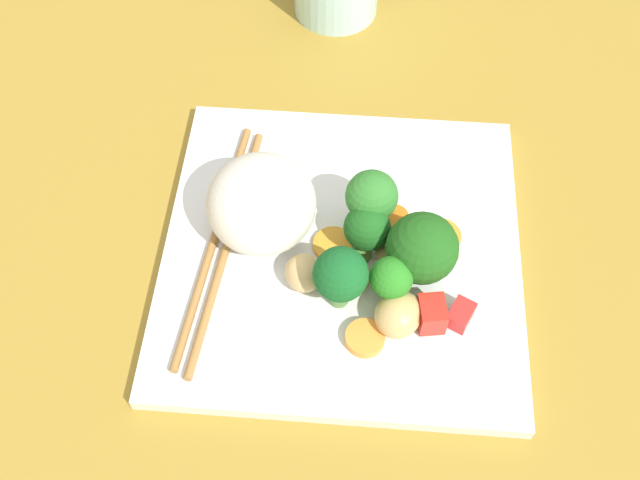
# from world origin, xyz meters

# --- Properties ---
(ground_plane) EXTENTS (1.10, 1.10, 0.02)m
(ground_plane) POSITION_xyz_m (0.00, 0.00, -0.01)
(ground_plane) COLOR olive
(square_plate) EXTENTS (0.27, 0.27, 0.01)m
(square_plate) POSITION_xyz_m (0.00, 0.00, 0.01)
(square_plate) COLOR white
(square_plate) RESTS_ON ground_plane
(rice_mound) EXTENTS (0.09, 0.09, 0.06)m
(rice_mound) POSITION_xyz_m (-0.01, -0.06, 0.04)
(rice_mound) COLOR silver
(rice_mound) RESTS_ON square_plate
(broccoli_floret_0) EXTENTS (0.04, 0.04, 0.06)m
(broccoli_floret_0) POSITION_xyz_m (0.04, 0.00, 0.04)
(broccoli_floret_0) COLOR #5E9148
(broccoli_floret_0) RESTS_ON square_plate
(broccoli_floret_1) EXTENTS (0.03, 0.03, 0.04)m
(broccoli_floret_1) POSITION_xyz_m (0.04, 0.03, 0.04)
(broccoli_floret_1) COLOR #81BB5F
(broccoli_floret_1) RESTS_ON square_plate
(broccoli_floret_2) EXTENTS (0.03, 0.03, 0.04)m
(broccoli_floret_2) POSITION_xyz_m (0.01, 0.02, 0.04)
(broccoli_floret_2) COLOR #60953A
(broccoli_floret_2) RESTS_ON square_plate
(broccoli_floret_3) EXTENTS (0.04, 0.04, 0.06)m
(broccoli_floret_3) POSITION_xyz_m (-0.02, 0.02, 0.05)
(broccoli_floret_3) COLOR #66A14A
(broccoli_floret_3) RESTS_ON square_plate
(broccoli_floret_4) EXTENTS (0.05, 0.05, 0.06)m
(broccoli_floret_4) POSITION_xyz_m (0.02, 0.06, 0.04)
(broccoli_floret_4) COLOR #7AC15D
(broccoli_floret_4) RESTS_ON square_plate
(carrot_slice_0) EXTENTS (0.04, 0.04, 0.01)m
(carrot_slice_0) POSITION_xyz_m (0.08, 0.02, 0.02)
(carrot_slice_0) COLOR orange
(carrot_slice_0) RESTS_ON square_plate
(carrot_slice_1) EXTENTS (0.04, 0.04, 0.01)m
(carrot_slice_1) POSITION_xyz_m (-0.01, 0.07, 0.01)
(carrot_slice_1) COLOR orange
(carrot_slice_1) RESTS_ON square_plate
(carrot_slice_2) EXTENTS (0.03, 0.03, 0.00)m
(carrot_slice_2) POSITION_xyz_m (-0.00, -0.01, 0.01)
(carrot_slice_2) COLOR orange
(carrot_slice_2) RESTS_ON square_plate
(carrot_slice_3) EXTENTS (0.03, 0.03, 0.01)m
(carrot_slice_3) POSITION_xyz_m (-0.03, 0.04, 0.02)
(carrot_slice_3) COLOR orange
(carrot_slice_3) RESTS_ON square_plate
(pepper_chunk_0) EXTENTS (0.03, 0.02, 0.01)m
(pepper_chunk_0) POSITION_xyz_m (0.06, 0.08, 0.02)
(pepper_chunk_0) COLOR red
(pepper_chunk_0) RESTS_ON square_plate
(pepper_chunk_1) EXTENTS (0.02, 0.02, 0.02)m
(pepper_chunk_1) POSITION_xyz_m (0.06, 0.06, 0.02)
(pepper_chunk_1) COLOR red
(pepper_chunk_1) RESTS_ON square_plate
(chicken_piece_0) EXTENTS (0.02, 0.03, 0.02)m
(chicken_piece_0) POSITION_xyz_m (0.01, 0.04, 0.02)
(chicken_piece_0) COLOR tan
(chicken_piece_0) RESTS_ON square_plate
(chicken_piece_1) EXTENTS (0.05, 0.05, 0.03)m
(chicken_piece_1) POSITION_xyz_m (0.06, 0.04, 0.03)
(chicken_piece_1) COLOR tan
(chicken_piece_1) RESTS_ON square_plate
(chicken_piece_2) EXTENTS (0.03, 0.03, 0.02)m
(chicken_piece_2) POSITION_xyz_m (0.03, 0.01, 0.02)
(chicken_piece_2) COLOR tan
(chicken_piece_2) RESTS_ON square_plate
(chicken_piece_4) EXTENTS (0.04, 0.04, 0.02)m
(chicken_piece_4) POSITION_xyz_m (0.03, -0.03, 0.02)
(chicken_piece_4) COLOR tan
(chicken_piece_4) RESTS_ON square_plate
(chopstick_pair) EXTENTS (0.22, 0.04, 0.01)m
(chopstick_pair) POSITION_xyz_m (0.00, -0.09, 0.02)
(chopstick_pair) COLOR #A07039
(chopstick_pair) RESTS_ON square_plate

